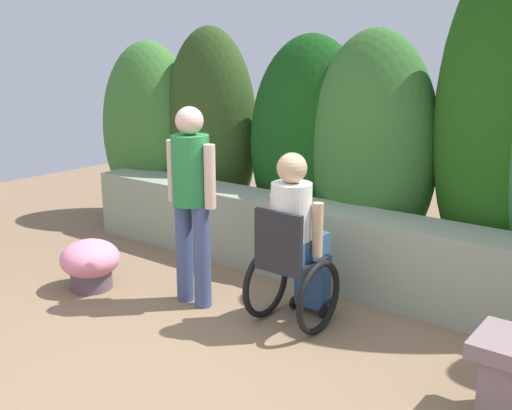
% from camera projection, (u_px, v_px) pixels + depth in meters
% --- Properties ---
extents(ground_plane, '(12.88, 12.88, 0.00)m').
position_uv_depth(ground_plane, '(184.00, 376.00, 3.79)').
color(ground_plane, '#82674B').
extents(stone_retaining_wall, '(5.91, 0.49, 0.70)m').
position_uv_depth(stone_retaining_wall, '(339.00, 248.00, 5.19)').
color(stone_retaining_wall, gray).
rests_on(stone_retaining_wall, ground).
extents(hedge_backdrop, '(7.10, 1.13, 3.07)m').
position_uv_depth(hedge_backdrop, '(371.00, 134.00, 5.47)').
color(hedge_backdrop, '#3D7530').
rests_on(hedge_backdrop, ground).
extents(person_in_wheelchair, '(0.53, 0.66, 1.33)m').
position_uv_depth(person_in_wheelchair, '(295.00, 246.00, 4.39)').
color(person_in_wheelchair, black).
rests_on(person_in_wheelchair, ground).
extents(person_standing_companion, '(0.49, 0.30, 1.62)m').
position_uv_depth(person_standing_companion, '(191.00, 194.00, 4.67)').
color(person_standing_companion, '#404F7A').
rests_on(person_standing_companion, ground).
extents(flower_pot_red_accent, '(0.51, 0.51, 0.44)m').
position_uv_depth(flower_pot_red_accent, '(90.00, 263.00, 5.15)').
color(flower_pot_red_accent, '#5D4951').
rests_on(flower_pot_red_accent, ground).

